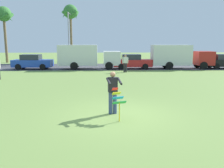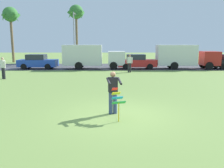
{
  "view_description": "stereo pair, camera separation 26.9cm",
  "coord_description": "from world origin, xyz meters",
  "px_view_note": "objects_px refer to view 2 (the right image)",
  "views": [
    {
      "loc": [
        -0.59,
        -9.01,
        2.86
      ],
      "look_at": [
        -0.28,
        1.17,
        1.05
      ],
      "focal_mm": 37.44,
      "sensor_mm": 36.0,
      "label": 1
    },
    {
      "loc": [
        -0.32,
        -9.02,
        2.86
      ],
      "look_at": [
        -0.28,
        1.17,
        1.05
      ],
      "focal_mm": 37.44,
      "sensor_mm": 36.0,
      "label": 2
    }
  ],
  "objects_px": {
    "person_walker_near": "(129,63)",
    "kite_held": "(117,99)",
    "palm_tree_left_near": "(9,17)",
    "person_walker_far": "(2,67)",
    "parked_truck_white_box": "(89,56)",
    "streetlight_pole": "(73,34)",
    "person_kite_flyer": "(112,91)",
    "parked_car_red": "(136,62)",
    "parked_car_blue": "(37,62)",
    "parked_truck_red_cab": "(183,56)",
    "palm_tree_right_near": "(75,14)"
  },
  "relations": [
    {
      "from": "palm_tree_right_near",
      "to": "streetlight_pole",
      "type": "height_order",
      "value": "palm_tree_right_near"
    },
    {
      "from": "parked_truck_white_box",
      "to": "person_walker_far",
      "type": "distance_m",
      "value": 9.65
    },
    {
      "from": "palm_tree_left_near",
      "to": "person_walker_near",
      "type": "distance_m",
      "value": 20.83
    },
    {
      "from": "parked_truck_white_box",
      "to": "parked_car_red",
      "type": "height_order",
      "value": "parked_truck_white_box"
    },
    {
      "from": "parked_truck_white_box",
      "to": "person_walker_near",
      "type": "distance_m",
      "value": 5.16
    },
    {
      "from": "palm_tree_left_near",
      "to": "person_walker_far",
      "type": "bearing_deg",
      "value": -69.92
    },
    {
      "from": "person_kite_flyer",
      "to": "kite_held",
      "type": "bearing_deg",
      "value": -78.88
    },
    {
      "from": "palm_tree_right_near",
      "to": "person_walker_far",
      "type": "relative_size",
      "value": 4.91
    },
    {
      "from": "kite_held",
      "to": "streetlight_pole",
      "type": "relative_size",
      "value": 0.17
    },
    {
      "from": "parked_car_red",
      "to": "person_walker_far",
      "type": "height_order",
      "value": "person_walker_far"
    },
    {
      "from": "kite_held",
      "to": "palm_tree_right_near",
      "type": "relative_size",
      "value": 0.14
    },
    {
      "from": "parked_car_blue",
      "to": "person_walker_far",
      "type": "distance_m",
      "value": 7.34
    },
    {
      "from": "person_kite_flyer",
      "to": "parked_truck_red_cab",
      "type": "xyz_separation_m",
      "value": [
        7.82,
        16.6,
        0.46
      ]
    },
    {
      "from": "parked_truck_red_cab",
      "to": "palm_tree_left_near",
      "type": "bearing_deg",
      "value": 158.73
    },
    {
      "from": "person_kite_flyer",
      "to": "person_walker_far",
      "type": "bearing_deg",
      "value": 133.12
    },
    {
      "from": "parked_truck_white_box",
      "to": "streetlight_pole",
      "type": "bearing_deg",
      "value": 111.19
    },
    {
      "from": "parked_truck_red_cab",
      "to": "streetlight_pole",
      "type": "distance_m",
      "value": 15.31
    },
    {
      "from": "parked_car_red",
      "to": "person_walker_far",
      "type": "distance_m",
      "value": 13.54
    },
    {
      "from": "person_walker_near",
      "to": "kite_held",
      "type": "bearing_deg",
      "value": -96.01
    },
    {
      "from": "kite_held",
      "to": "parked_truck_white_box",
      "type": "bearing_deg",
      "value": 98.45
    },
    {
      "from": "kite_held",
      "to": "person_walker_far",
      "type": "height_order",
      "value": "person_walker_far"
    },
    {
      "from": "parked_car_red",
      "to": "person_walker_near",
      "type": "distance_m",
      "value": 3.27
    },
    {
      "from": "parked_truck_white_box",
      "to": "person_walker_near",
      "type": "bearing_deg",
      "value": -37.19
    },
    {
      "from": "person_kite_flyer",
      "to": "streetlight_pole",
      "type": "xyz_separation_m",
      "value": [
        -5.31,
        24.04,
        3.05
      ]
    },
    {
      "from": "person_walker_near",
      "to": "person_walker_far",
      "type": "bearing_deg",
      "value": -157.85
    },
    {
      "from": "parked_truck_red_cab",
      "to": "palm_tree_left_near",
      "type": "distance_m",
      "value": 24.55
    },
    {
      "from": "person_kite_flyer",
      "to": "person_walker_far",
      "type": "xyz_separation_m",
      "value": [
        -8.7,
        9.29,
        -0.02
      ]
    },
    {
      "from": "parked_car_red",
      "to": "kite_held",
      "type": "bearing_deg",
      "value": -98.28
    },
    {
      "from": "palm_tree_left_near",
      "to": "person_walker_far",
      "type": "xyz_separation_m",
      "value": [
        5.86,
        -16.03,
        -5.59
      ]
    },
    {
      "from": "person_kite_flyer",
      "to": "streetlight_pole",
      "type": "relative_size",
      "value": 0.25
    },
    {
      "from": "parked_car_red",
      "to": "streetlight_pole",
      "type": "xyz_separation_m",
      "value": [
        -8.0,
        7.43,
        3.22
      ]
    },
    {
      "from": "parked_truck_red_cab",
      "to": "person_walker_far",
      "type": "relative_size",
      "value": 3.9
    },
    {
      "from": "kite_held",
      "to": "parked_truck_white_box",
      "type": "distance_m",
      "value": 17.61
    },
    {
      "from": "parked_truck_red_cab",
      "to": "palm_tree_left_near",
      "type": "xyz_separation_m",
      "value": [
        -22.37,
        8.71,
        5.12
      ]
    },
    {
      "from": "kite_held",
      "to": "palm_tree_left_near",
      "type": "distance_m",
      "value": 30.52
    },
    {
      "from": "streetlight_pole",
      "to": "palm_tree_left_near",
      "type": "bearing_deg",
      "value": 172.15
    },
    {
      "from": "parked_car_blue",
      "to": "parked_truck_red_cab",
      "type": "bearing_deg",
      "value": -0.01
    },
    {
      "from": "parked_truck_red_cab",
      "to": "streetlight_pole",
      "type": "bearing_deg",
      "value": 150.47
    },
    {
      "from": "streetlight_pole",
      "to": "person_walker_far",
      "type": "distance_m",
      "value": 15.44
    },
    {
      "from": "kite_held",
      "to": "parked_car_blue",
      "type": "relative_size",
      "value": 0.28
    },
    {
      "from": "parked_car_blue",
      "to": "person_walker_far",
      "type": "bearing_deg",
      "value": -93.51
    },
    {
      "from": "kite_held",
      "to": "palm_tree_right_near",
      "type": "height_order",
      "value": "palm_tree_right_near"
    },
    {
      "from": "person_kite_flyer",
      "to": "kite_held",
      "type": "distance_m",
      "value": 0.83
    },
    {
      "from": "kite_held",
      "to": "parked_truck_white_box",
      "type": "relative_size",
      "value": 0.18
    },
    {
      "from": "person_kite_flyer",
      "to": "person_walker_far",
      "type": "distance_m",
      "value": 12.72
    },
    {
      "from": "kite_held",
      "to": "parked_car_red",
      "type": "distance_m",
      "value": 17.59
    },
    {
      "from": "parked_car_red",
      "to": "parked_truck_white_box",
      "type": "bearing_deg",
      "value": 179.99
    },
    {
      "from": "person_walker_near",
      "to": "person_walker_far",
      "type": "relative_size",
      "value": 1.0
    },
    {
      "from": "parked_car_blue",
      "to": "person_walker_far",
      "type": "height_order",
      "value": "person_walker_far"
    },
    {
      "from": "palm_tree_right_near",
      "to": "person_walker_far",
      "type": "xyz_separation_m",
      "value": [
        -3.24,
        -18.04,
        -6.14
      ]
    }
  ]
}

